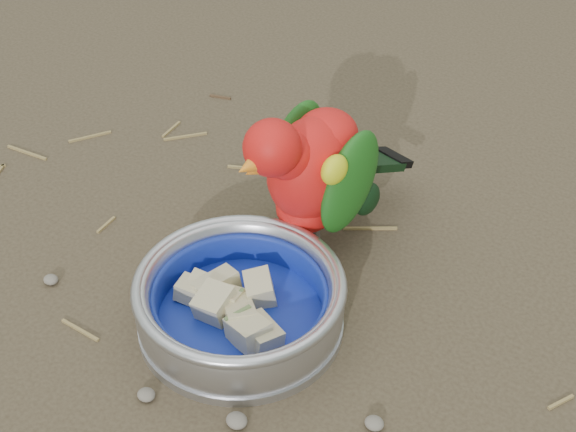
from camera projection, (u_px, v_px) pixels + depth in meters
The scene contains 6 objects.
ground at pixel (182, 368), 0.85m from camera, with size 60.00×60.00×0.00m, color #453A2A.
food_bowl at pixel (241, 320), 0.88m from camera, with size 0.21×0.21×0.02m, color #B2B2BA.
bowl_wall at pixel (240, 299), 0.86m from camera, with size 0.21×0.21×0.04m, color #B2B2BA, non-canonical shape.
fruit_wedges at pixel (240, 304), 0.87m from camera, with size 0.12×0.12×0.03m, color #C2B689, non-canonical shape.
lory_parrot at pixel (311, 181), 0.92m from camera, with size 0.11×0.23×0.18m, color red, non-canonical shape.
ground_debris at pixel (269, 327), 0.88m from camera, with size 0.90×0.80×0.01m, color olive, non-canonical shape.
Camera 1 is at (0.40, -0.40, 0.65)m, focal length 55.00 mm.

